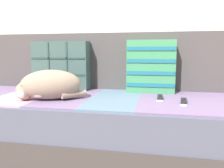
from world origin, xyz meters
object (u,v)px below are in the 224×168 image
game_remote_near (160,97)px  game_remote_far (184,101)px  couch (94,122)px  throw_pillow_striped (151,67)px  throw_pillow_quilted (61,66)px  sleeping_cat (48,86)px

game_remote_near → game_remote_far: 0.17m
game_remote_far → couch: bearing=169.2°
game_remote_near → throw_pillow_striped: bearing=106.2°
throw_pillow_striped → game_remote_far: 0.44m
throw_pillow_quilted → game_remote_far: 1.03m
couch → sleeping_cat: sleeping_cat is taller
throw_pillow_quilted → game_remote_far: throw_pillow_quilted is taller
throw_pillow_striped → game_remote_near: throw_pillow_striped is taller
game_remote_far → throw_pillow_striped: bearing=122.3°
couch → game_remote_far: 0.66m
throw_pillow_quilted → sleeping_cat: throw_pillow_quilted is taller
couch → sleeping_cat: 0.43m
sleeping_cat → game_remote_near: 0.75m
throw_pillow_striped → game_remote_far: size_ratio=2.17×
game_remote_far → throw_pillow_quilted: bearing=160.6°
sleeping_cat → game_remote_far: bearing=4.4°
couch → throw_pillow_quilted: size_ratio=4.45×
couch → sleeping_cat: bearing=-144.3°
throw_pillow_quilted → game_remote_near: bearing=-16.6°
couch → game_remote_far: size_ratio=11.38×
couch → throw_pillow_striped: 0.61m
couch → game_remote_near: 0.52m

